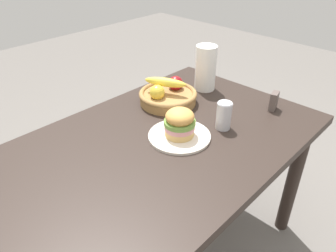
{
  "coord_description": "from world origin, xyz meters",
  "views": [
    {
      "loc": [
        -0.78,
        -0.79,
        1.51
      ],
      "look_at": [
        0.03,
        -0.01,
        0.81
      ],
      "focal_mm": 34.39,
      "sensor_mm": 36.0,
      "label": 1
    }
  ],
  "objects": [
    {
      "name": "dining_table",
      "position": [
        0.0,
        0.0,
        0.65
      ],
      "size": [
        1.4,
        0.9,
        0.75
      ],
      "color": "#2D231E",
      "rests_on": "ground_plane"
    },
    {
      "name": "plate",
      "position": [
        0.06,
        -0.04,
        0.76
      ],
      "size": [
        0.26,
        0.26,
        0.01
      ],
      "primitive_type": "cylinder",
      "color": "silver",
      "rests_on": "dining_table"
    },
    {
      "name": "sandwich",
      "position": [
        0.06,
        -0.04,
        0.82
      ],
      "size": [
        0.13,
        0.13,
        0.12
      ],
      "color": "#DBAD60",
      "rests_on": "plate"
    },
    {
      "name": "paper_towel_roll",
      "position": [
        0.51,
        0.18,
        0.87
      ],
      "size": [
        0.11,
        0.11,
        0.24
      ],
      "primitive_type": "cylinder",
      "color": "white",
      "rests_on": "dining_table"
    },
    {
      "name": "soda_can",
      "position": [
        0.25,
        -0.13,
        0.81
      ],
      "size": [
        0.07,
        0.07,
        0.13
      ],
      "color": "silver",
      "rests_on": "dining_table"
    },
    {
      "name": "fruit_basket",
      "position": [
        0.26,
        0.21,
        0.79
      ],
      "size": [
        0.29,
        0.29,
        0.14
      ],
      "color": "#9E7542",
      "rests_on": "dining_table"
    },
    {
      "name": "napkin_holder",
      "position": [
        0.56,
        -0.21,
        0.8
      ],
      "size": [
        0.07,
        0.04,
        0.09
      ],
      "primitive_type": "cube",
      "rotation": [
        0.0,
        0.0,
        0.25
      ],
      "color": "#594C47",
      "rests_on": "dining_table"
    }
  ]
}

